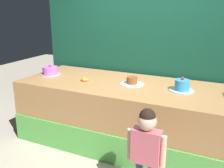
% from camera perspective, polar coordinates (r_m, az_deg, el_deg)
% --- Properties ---
extents(ground_plane, '(12.00, 12.00, 0.00)m').
position_cam_1_polar(ground_plane, '(3.41, 0.21, -17.55)').
color(ground_plane, '#BCB29E').
extents(stage_platform, '(3.20, 1.22, 0.90)m').
position_cam_1_polar(stage_platform, '(3.67, 4.20, -6.92)').
color(stage_platform, '#B27F4C').
rests_on(stage_platform, ground_plane).
extents(curtain_backdrop, '(3.69, 0.08, 3.11)m').
position_cam_1_polar(curtain_backdrop, '(4.05, 8.24, 11.42)').
color(curtain_backdrop, '#144C38').
rests_on(curtain_backdrop, ground_plane).
extents(child_figure, '(0.40, 0.18, 1.02)m').
position_cam_1_polar(child_figure, '(2.54, 7.72, -13.12)').
color(child_figure, '#3F4C8C').
rests_on(child_figure, ground_plane).
extents(donut, '(0.12, 0.12, 0.04)m').
position_cam_1_polar(donut, '(3.71, -6.07, 1.06)').
color(donut, orange).
rests_on(donut, stage_platform).
extents(cake_left, '(0.30, 0.30, 0.16)m').
position_cam_1_polar(cake_left, '(4.13, -13.73, 2.88)').
color(cake_left, silver).
rests_on(cake_left, stage_platform).
extents(cake_center, '(0.34, 0.34, 0.10)m').
position_cam_1_polar(cake_center, '(3.53, 4.53, 0.57)').
color(cake_center, white).
rests_on(cake_center, stage_platform).
extents(cake_right, '(0.32, 0.32, 0.19)m').
position_cam_1_polar(cake_right, '(3.35, 15.48, -0.39)').
color(cake_right, silver).
rests_on(cake_right, stage_platform).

